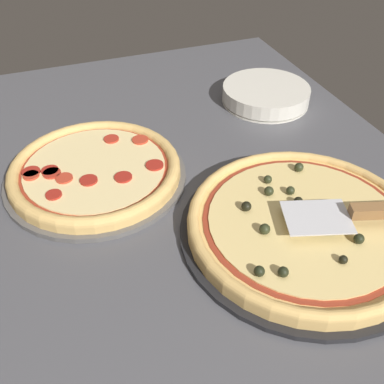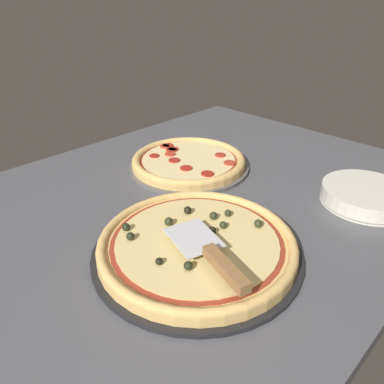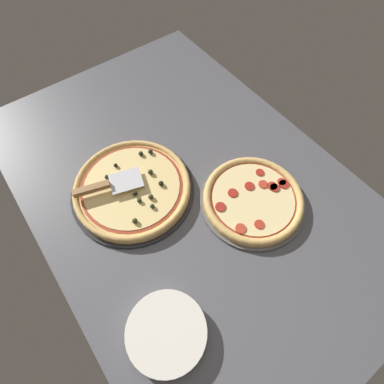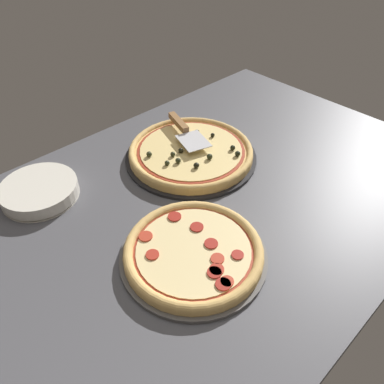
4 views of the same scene
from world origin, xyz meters
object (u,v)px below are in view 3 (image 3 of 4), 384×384
serving_spatula (101,186)px  plate_stack (167,332)px  pizza_front (132,187)px  pizza_back (253,199)px

serving_spatula → plate_stack: serving_spatula is taller
pizza_front → serving_spatula: (-4.18, -8.46, 3.39)cm
pizza_front → serving_spatula: size_ratio=1.72×
pizza_back → plate_stack: bearing=-70.5°
serving_spatula → plate_stack: size_ratio=1.07×
serving_spatula → pizza_front: bearing=63.7°
pizza_front → plate_stack: bearing=-19.8°
pizza_front → serving_spatula: bearing=-116.3°
pizza_front → plate_stack: 46.81cm
pizza_front → plate_stack: size_ratio=1.84×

